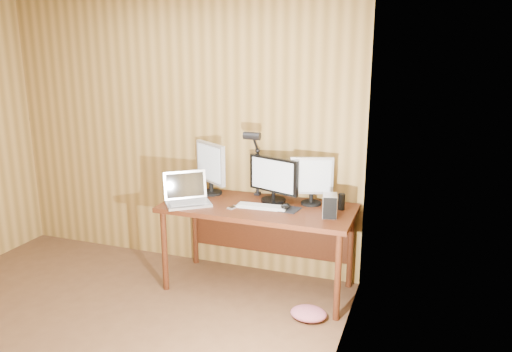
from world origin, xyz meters
The scene contains 14 objects.
room_shell centered at (0.00, 0.00, 1.25)m, with size 4.00×4.00×4.00m.
desk centered at (0.93, 1.70, 0.63)m, with size 1.60×0.70×0.75m.
monitor_center centered at (1.01, 1.79, 0.95)m, with size 0.47×0.21×0.39m.
monitor_left centered at (0.41, 1.82, 1.00)m, with size 0.37×0.26×0.47m.
monitor_right centered at (1.34, 1.82, 0.97)m, with size 0.35×0.17×0.41m.
laptop centered at (0.34, 1.50, 0.81)m, with size 0.46×0.44×0.26m.
keyboard centered at (0.98, 1.59, 0.76)m, with size 0.42×0.15×0.02m.
mousepad centered at (1.17, 1.63, 0.75)m, with size 0.22×0.18×0.00m, color black.
mouse centered at (1.17, 1.63, 0.77)m, with size 0.07×0.12×0.04m, color black.
hard_drive centered at (1.54, 1.57, 0.84)m, with size 0.14×0.18×0.18m.
phone centered at (0.75, 1.50, 0.76)m, with size 0.07×0.10×0.01m.
speaker centered at (1.60, 1.77, 0.82)m, with size 0.06×0.06×0.13m, color black.
desk_lamp centered at (0.82, 1.85, 1.14)m, with size 0.14×0.21×0.63m.
fabric_pile centered at (1.47, 1.28, 0.05)m, with size 0.28×0.23×0.09m, color #B55868, non-canonical shape.
Camera 1 is at (2.25, -2.10, 2.04)m, focal length 35.00 mm.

